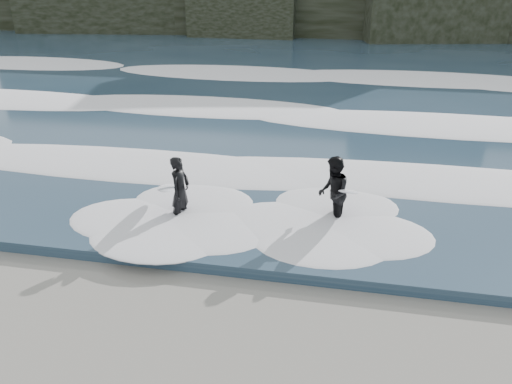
% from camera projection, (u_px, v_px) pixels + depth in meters
% --- Properties ---
extents(ground, '(120.00, 120.00, 0.00)m').
position_uv_depth(ground, '(184.00, 370.00, 9.03)').
color(ground, '#8C5E4D').
rests_on(ground, ground).
extents(sea, '(90.00, 52.00, 0.30)m').
position_uv_depth(sea, '(316.00, 66.00, 34.82)').
color(sea, '#273D51').
rests_on(sea, ground).
extents(foam_near, '(60.00, 3.20, 0.20)m').
position_uv_depth(foam_near, '(268.00, 167.00, 16.89)').
color(foam_near, white).
rests_on(foam_near, sea).
extents(foam_mid, '(60.00, 4.00, 0.24)m').
position_uv_depth(foam_mid, '(293.00, 112.00, 23.12)').
color(foam_mid, white).
rests_on(foam_mid, sea).
extents(foam_far, '(60.00, 4.80, 0.30)m').
position_uv_depth(foam_far, '(311.00, 73.00, 31.13)').
color(foam_far, white).
rests_on(foam_far, sea).
extents(surfer_left, '(1.26, 1.99, 1.97)m').
position_uv_depth(surfer_left, '(178.00, 190.00, 13.76)').
color(surfer_left, black).
rests_on(surfer_left, ground).
extents(surfer_right, '(1.23, 1.86, 2.05)m').
position_uv_depth(surfer_right, '(334.00, 193.00, 13.52)').
color(surfer_right, black).
rests_on(surfer_right, ground).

